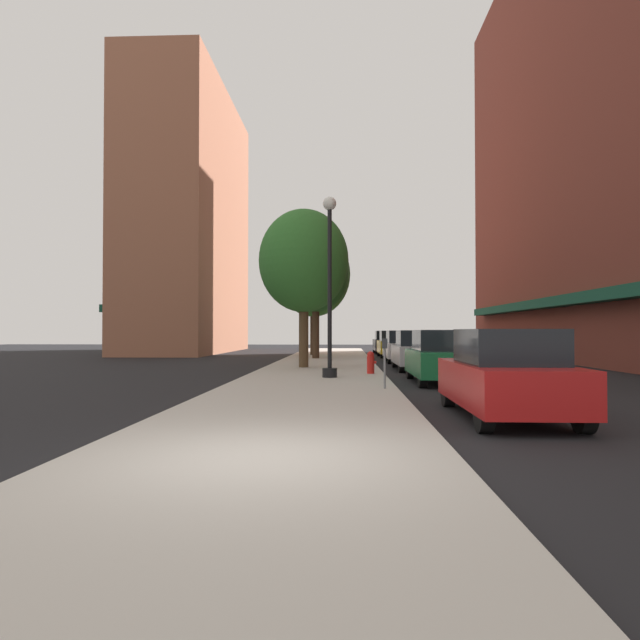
# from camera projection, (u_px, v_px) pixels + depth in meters

# --- Properties ---
(ground_plane) EXTENTS (90.00, 90.00, 0.00)m
(ground_plane) POSITION_uv_depth(u_px,v_px,m) (415.00, 369.00, 24.67)
(ground_plane) COLOR black
(sidewalk_slab) EXTENTS (4.80, 50.00, 0.12)m
(sidewalk_slab) POSITION_uv_depth(u_px,v_px,m) (323.00, 366.00, 25.85)
(sidewalk_slab) COLOR #B7B2A8
(sidewalk_slab) RESTS_ON ground
(building_right_brick) EXTENTS (6.80, 40.00, 26.14)m
(building_right_brick) POSITION_uv_depth(u_px,v_px,m) (627.00, 101.00, 28.44)
(building_right_brick) COLOR brown
(building_right_brick) RESTS_ON ground
(building_far_background) EXTENTS (6.80, 18.00, 20.01)m
(building_far_background) POSITION_uv_depth(u_px,v_px,m) (190.00, 223.00, 44.51)
(building_far_background) COLOR #9E6047
(building_far_background) RESTS_ON ground
(lamppost) EXTENTS (0.48, 0.48, 5.90)m
(lamppost) POSITION_uv_depth(u_px,v_px,m) (330.00, 283.00, 18.73)
(lamppost) COLOR black
(lamppost) RESTS_ON sidewalk_slab
(fire_hydrant) EXTENTS (0.33, 0.26, 0.79)m
(fire_hydrant) POSITION_uv_depth(u_px,v_px,m) (371.00, 362.00, 20.35)
(fire_hydrant) COLOR red
(fire_hydrant) RESTS_ON sidewalk_slab
(parking_meter_near) EXTENTS (0.14, 0.09, 1.31)m
(parking_meter_near) POSITION_uv_depth(u_px,v_px,m) (385.00, 357.00, 15.07)
(parking_meter_near) COLOR slate
(parking_meter_near) RESTS_ON sidewalk_slab
(tree_near) EXTENTS (3.76, 3.76, 6.62)m
(tree_near) POSITION_uv_depth(u_px,v_px,m) (304.00, 261.00, 24.04)
(tree_near) COLOR #4C3823
(tree_near) RESTS_ON sidewalk_slab
(tree_mid) EXTENTS (3.69, 3.69, 6.83)m
(tree_mid) POSITION_uv_depth(u_px,v_px,m) (316.00, 275.00, 32.18)
(tree_mid) COLOR #422D1E
(tree_mid) RESTS_ON sidewalk_slab
(tree_far) EXTENTS (4.70, 4.70, 7.84)m
(tree_far) POSITION_uv_depth(u_px,v_px,m) (313.00, 275.00, 36.64)
(tree_far) COLOR #422D1E
(tree_far) RESTS_ON sidewalk_slab
(car_red) EXTENTS (1.80, 4.30, 1.66)m
(car_red) POSITION_uv_depth(u_px,v_px,m) (506.00, 375.00, 10.67)
(car_red) COLOR black
(car_red) RESTS_ON ground
(car_green) EXTENTS (1.80, 4.30, 1.66)m
(car_green) POSITION_uv_depth(u_px,v_px,m) (441.00, 357.00, 17.94)
(car_green) COLOR black
(car_green) RESTS_ON ground
(car_silver) EXTENTS (1.80, 4.30, 1.66)m
(car_silver) POSITION_uv_depth(u_px,v_px,m) (417.00, 351.00, 24.01)
(car_silver) COLOR black
(car_silver) RESTS_ON ground
(car_white) EXTENTS (1.80, 4.30, 1.66)m
(car_white) POSITION_uv_depth(u_px,v_px,m) (403.00, 347.00, 29.94)
(car_white) COLOR black
(car_white) RESTS_ON ground
(car_yellow) EXTENTS (1.80, 4.30, 1.66)m
(car_yellow) POSITION_uv_depth(u_px,v_px,m) (393.00, 344.00, 35.96)
(car_yellow) COLOR black
(car_yellow) RESTS_ON ground
(car_black) EXTENTS (1.80, 4.30, 1.66)m
(car_black) POSITION_uv_depth(u_px,v_px,m) (386.00, 342.00, 41.78)
(car_black) COLOR black
(car_black) RESTS_ON ground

